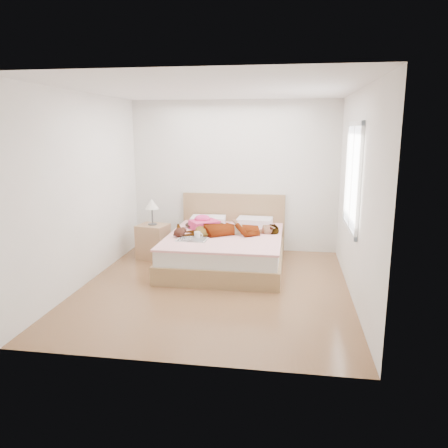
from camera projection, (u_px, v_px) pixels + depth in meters
name	position (u px, v px, depth m)	size (l,w,h in m)	color
ground	(215.00, 287.00, 5.95)	(4.00, 4.00, 0.00)	#4C3017
woman	(229.00, 227.00, 6.79)	(0.61, 1.63, 0.22)	white
hair	(199.00, 224.00, 7.32)	(0.43, 0.53, 0.08)	black
phone	(202.00, 217.00, 7.24)	(0.04, 0.09, 0.01)	silver
room_shell	(353.00, 177.00, 5.66)	(4.00, 4.00, 4.00)	white
bed	(226.00, 248.00, 6.89)	(1.80, 2.08, 1.00)	olive
towel	(204.00, 223.00, 7.13)	(0.55, 0.54, 0.23)	#D13879
magazine	(192.00, 239.00, 6.43)	(0.46, 0.31, 0.03)	white
coffee_mug	(198.00, 235.00, 6.51)	(0.14, 0.10, 0.10)	white
plush_toy	(180.00, 232.00, 6.61)	(0.21, 0.27, 0.14)	black
nightstand	(153.00, 239.00, 7.25)	(0.53, 0.49, 0.99)	olive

